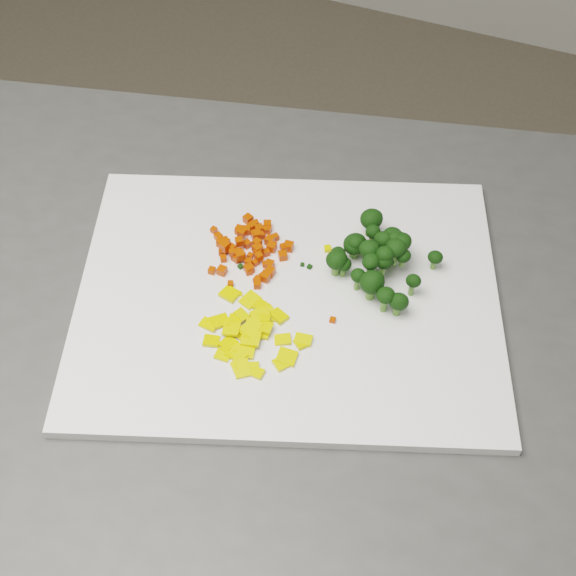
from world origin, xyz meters
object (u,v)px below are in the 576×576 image
at_px(carrot_pile, 245,245).
at_px(pepper_pile, 252,326).
at_px(cutting_board, 288,297).
at_px(broccoli_pile, 388,255).
at_px(counter_block, 306,510).

relative_size(carrot_pile, pepper_pile, 0.86).
distance_m(cutting_board, pepper_pile, 0.06).
relative_size(cutting_board, carrot_pile, 4.50).
distance_m(cutting_board, carrot_pile, 0.08).
distance_m(carrot_pile, broccoli_pile, 0.15).
xyz_separation_m(counter_block, pepper_pile, (-0.06, -0.02, 0.47)).
bearing_deg(pepper_pile, broccoli_pile, 50.66).
distance_m(counter_block, cutting_board, 0.46).
bearing_deg(broccoli_pile, carrot_pile, -167.96).
relative_size(carrot_pile, broccoli_pile, 0.83).
bearing_deg(counter_block, pepper_pile, -157.14).
bearing_deg(cutting_board, pepper_pile, -105.60).
bearing_deg(pepper_pile, cutting_board, 74.40).
height_order(carrot_pile, broccoli_pile, broccoli_pile).
height_order(counter_block, carrot_pile, carrot_pile).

